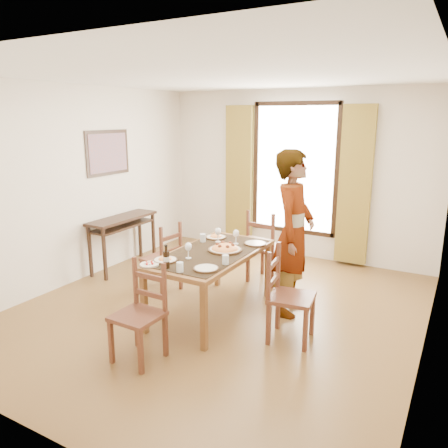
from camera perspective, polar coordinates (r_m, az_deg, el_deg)
The scene contains 22 objects.
ground at distance 5.39m, azimuth -0.65°, elevation -11.06°, with size 5.00×5.00×0.00m, color #53391A.
room_shell at distance 5.05m, azimuth -0.01°, elevation 5.56°, with size 4.60×5.10×2.74m.
console_table at distance 6.77m, azimuth -13.12°, elevation -0.05°, with size 0.38×1.20×0.80m.
dining_table at distance 5.06m, azimuth -1.63°, elevation -4.41°, with size 0.87×1.68×0.76m.
chair_west at distance 5.82m, azimuth -7.97°, elevation -4.64°, with size 0.46×0.46×0.94m.
chair_north at distance 6.10m, azimuth 5.53°, elevation -3.25°, with size 0.51×0.51×1.04m.
chair_south at distance 4.29m, azimuth -10.91°, elevation -11.65°, with size 0.43×0.43×0.95m.
chair_east at distance 4.59m, azimuth 8.39°, elevation -9.53°, with size 0.49×0.49×0.99m.
man at distance 5.09m, azimuth 9.05°, elevation -1.22°, with size 0.51×0.73×1.92m, color gray.
plate_sw at distance 4.76m, azimuth -7.68°, elevation -4.50°, with size 0.27×0.27×0.05m, color silver, non-canonical shape.
plate_se at distance 4.47m, azimuth -2.36°, elevation -5.63°, with size 0.27×0.27×0.05m, color silver, non-canonical shape.
plate_nw at distance 5.60m, azimuth -1.06°, elevation -1.57°, with size 0.27×0.27×0.05m, color silver, non-canonical shape.
plate_ne at distance 5.34m, azimuth 4.08°, elevation -2.38°, with size 0.27×0.27×0.05m, color silver, non-canonical shape.
pasta_platter at distance 5.06m, azimuth 0.14°, elevation -2.99°, with size 0.40×0.40×0.10m, color orange, non-canonical shape.
caprese_plate at distance 4.66m, azimuth -9.72°, elevation -5.09°, with size 0.20×0.20×0.04m, color silver, non-canonical shape.
wine_glass_a at distance 4.80m, azimuth -4.68°, elevation -3.46°, with size 0.08×0.08×0.18m, color white, non-canonical shape.
wine_glass_b at distance 5.32m, azimuth 1.57°, elevation -1.68°, with size 0.08×0.08×0.18m, color white, non-canonical shape.
wine_glass_c at distance 5.40m, azimuth -0.79°, elevation -1.43°, with size 0.08×0.08×0.18m, color white, non-canonical shape.
tumbler_a at distance 4.61m, azimuth 0.21°, elevation -4.67°, with size 0.07×0.07×0.10m, color silver.
tumbler_b at distance 5.43m, azimuth -2.78°, elevation -1.83°, with size 0.07×0.07×0.10m, color silver.
tumbler_c at distance 4.41m, azimuth -5.78°, elevation -5.63°, with size 0.07×0.07×0.10m, color silver.
wine_bottle at distance 4.51m, azimuth -7.55°, elevation -4.24°, with size 0.07×0.07×0.25m, color black, non-canonical shape.
Camera 1 is at (2.44, -4.23, 2.28)m, focal length 35.00 mm.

